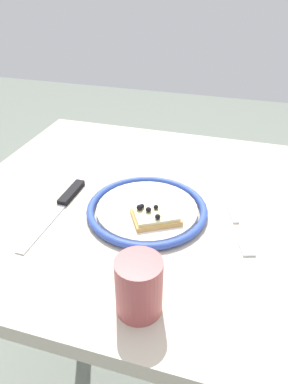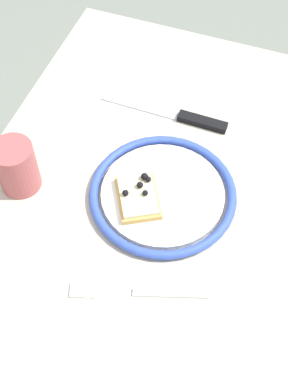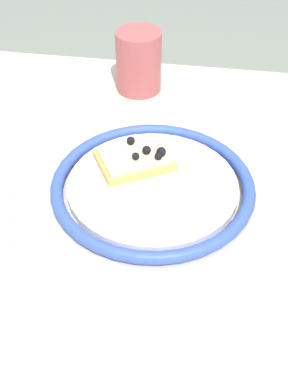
% 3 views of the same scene
% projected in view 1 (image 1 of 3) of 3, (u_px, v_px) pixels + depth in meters
% --- Properties ---
extents(dining_table, '(0.92, 0.72, 0.73)m').
position_uv_depth(dining_table, '(176.00, 244.00, 0.80)').
color(dining_table, '#BCB29E').
rests_on(dining_table, ground_plane).
extents(plate, '(0.24, 0.24, 0.02)m').
position_uv_depth(plate, '(147.00, 209.00, 0.71)').
color(plate, white).
rests_on(plate, dining_table).
extents(pizza_slice_near, '(0.11, 0.10, 0.03)m').
position_uv_depth(pizza_slice_near, '(155.00, 216.00, 0.67)').
color(pizza_slice_near, tan).
rests_on(pizza_slice_near, plate).
extents(knife, '(0.02, 0.24, 0.01)m').
position_uv_depth(knife, '(64.00, 201.00, 0.74)').
color(knife, silver).
rests_on(knife, dining_table).
extents(fork, '(0.08, 0.20, 0.00)m').
position_uv_depth(fork, '(235.00, 221.00, 0.69)').
color(fork, silver).
rests_on(fork, dining_table).
extents(cup, '(0.07, 0.07, 0.09)m').
position_uv_depth(cup, '(136.00, 286.00, 0.49)').
color(cup, '#A54C4C').
rests_on(cup, dining_table).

